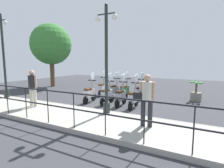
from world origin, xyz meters
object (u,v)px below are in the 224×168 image
(scooter_far_2, at_px, (114,90))
(scooter_far_0, at_px, (139,92))
(pedestrian_with_bag, at_px, (146,96))
(tree_large, at_px, (51,44))
(lamp_post_far, at_px, (4,61))
(potted_palm, at_px, (196,93))
(scooter_near_2, at_px, (107,95))
(scooter_near_0, at_px, (134,98))
(scooter_far_1, at_px, (125,90))
(pedestrian_distant, at_px, (32,85))
(scooter_near_1, at_px, (121,96))
(scooter_far_3, at_px, (102,88))
(lamp_post_near, at_px, (106,67))
(scooter_near_3, at_px, (90,93))

(scooter_far_2, bearing_deg, scooter_far_0, -77.90)
(pedestrian_with_bag, xyz_separation_m, scooter_far_0, (3.91, 1.53, -0.60))
(tree_large, bearing_deg, lamp_post_far, -160.49)
(potted_palm, height_order, scooter_near_2, scooter_near_2)
(pedestrian_with_bag, xyz_separation_m, scooter_far_2, (3.86, 3.04, -0.60))
(scooter_near_0, relative_size, scooter_far_1, 1.00)
(pedestrian_distant, distance_m, scooter_far_1, 4.80)
(scooter_near_0, bearing_deg, tree_large, 66.79)
(scooter_near_0, bearing_deg, scooter_near_1, 80.41)
(scooter_near_1, bearing_deg, scooter_far_3, 48.96)
(potted_palm, bearing_deg, tree_large, 87.62)
(scooter_far_2, bearing_deg, scooter_near_0, -120.99)
(lamp_post_near, bearing_deg, scooter_near_1, 6.42)
(scooter_near_0, xyz_separation_m, scooter_far_1, (1.67, 1.15, 0.00))
(scooter_far_3, bearing_deg, tree_large, 64.50)
(lamp_post_far, distance_m, scooter_near_3, 4.97)
(pedestrian_with_bag, bearing_deg, scooter_near_2, 47.79)
(scooter_near_2, bearing_deg, scooter_far_3, 39.91)
(scooter_far_1, relative_size, scooter_far_2, 1.00)
(pedestrian_with_bag, bearing_deg, scooter_far_0, 20.84)
(pedestrian_with_bag, relative_size, scooter_near_3, 1.03)
(pedestrian_distant, height_order, scooter_far_1, pedestrian_distant)
(scooter_far_0, distance_m, scooter_far_3, 2.47)
(lamp_post_far, height_order, pedestrian_distant, lamp_post_far)
(potted_palm, relative_size, scooter_near_3, 0.69)
(lamp_post_far, relative_size, pedestrian_with_bag, 2.81)
(potted_palm, xyz_separation_m, scooter_near_0, (-2.97, 2.45, 0.04))
(scooter_near_0, bearing_deg, scooter_near_3, 88.58)
(scooter_near_1, bearing_deg, scooter_far_2, 36.02)
(pedestrian_with_bag, relative_size, potted_palm, 1.50)
(scooter_near_3, bearing_deg, tree_large, 55.82)
(lamp_post_near, relative_size, scooter_near_0, 2.62)
(pedestrian_with_bag, height_order, pedestrian_distant, same)
(pedestrian_distant, distance_m, scooter_far_0, 5.29)
(scooter_far_0, xyz_separation_m, scooter_far_3, (0.21, 2.46, 0.00))
(tree_large, xyz_separation_m, scooter_near_0, (-3.43, -8.60, -3.02))
(pedestrian_distant, bearing_deg, scooter_near_0, 116.84)
(lamp_post_near, relative_size, potted_palm, 3.80)
(pedestrian_distant, xyz_separation_m, scooter_near_2, (2.36, -2.40, -0.60))
(scooter_near_2, relative_size, scooter_far_0, 1.00)
(scooter_near_2, bearing_deg, potted_palm, -50.60)
(tree_large, relative_size, scooter_near_3, 3.38)
(potted_palm, bearing_deg, lamp_post_near, 147.41)
(lamp_post_near, relative_size, pedestrian_with_bag, 2.53)
(pedestrian_distant, bearing_deg, potted_palm, 126.00)
(tree_large, bearing_deg, pedestrian_with_bag, -120.16)
(scooter_near_0, distance_m, scooter_near_1, 0.69)
(scooter_near_0, bearing_deg, potted_palm, -41.00)
(scooter_near_2, relative_size, scooter_far_1, 1.00)
(tree_large, bearing_deg, scooter_far_2, -105.33)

